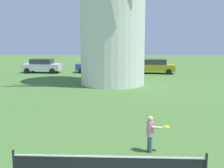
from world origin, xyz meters
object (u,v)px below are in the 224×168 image
tennis_net (108,168)px  player_far (151,132)px  parked_car_blue (96,65)px  parked_car_silver (42,66)px  parked_car_mustard (155,66)px

tennis_net → player_far: (1.29, 2.65, 0.03)m
tennis_net → parked_car_blue: bearing=96.5°
parked_car_blue → parked_car_silver: bearing=-176.7°
parked_car_blue → parked_car_mustard: size_ratio=1.00×
parked_car_mustard → parked_car_silver: bearing=179.8°
parked_car_mustard → tennis_net: bearing=-98.8°
parked_car_blue → parked_car_mustard: 6.60m
parked_car_blue → parked_car_mustard: bearing=-3.3°
player_far → parked_car_silver: 23.91m
parked_car_mustard → player_far: bearing=-96.6°
tennis_net → parked_car_silver: bearing=109.9°
player_far → parked_car_mustard: bearing=83.4°
tennis_net → parked_car_mustard: bearing=81.2°
parked_car_silver → tennis_net: bearing=-70.1°
player_far → parked_car_blue: 22.40m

